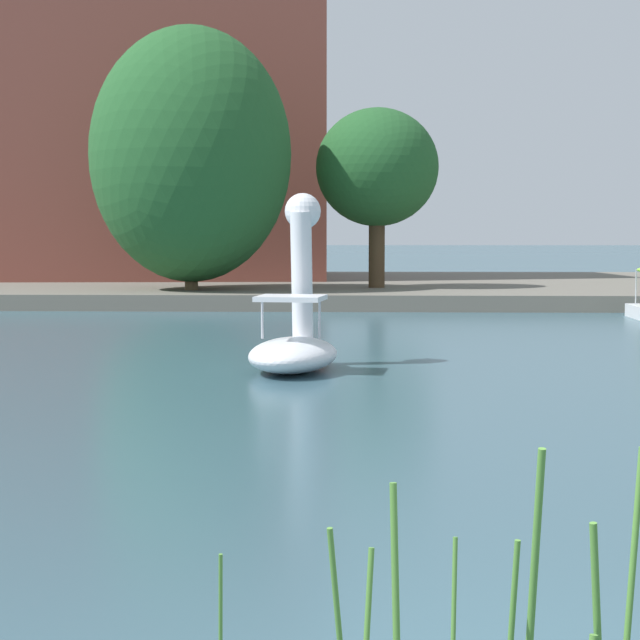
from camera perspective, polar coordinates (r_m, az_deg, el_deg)
name	(u,v)px	position (r m, az deg, el deg)	size (l,w,h in m)	color
shore_bank_far	(377,287)	(40.82, 3.09, 1.77)	(113.23, 19.85, 0.48)	#6B665B
swan_boat	(295,328)	(17.59, -1.34, -0.44)	(1.71, 2.67, 2.95)	white
tree_sapling_by_fence	(377,168)	(35.63, 3.07, 8.12)	(5.53, 5.49, 5.94)	#4C3823
tree_willow_near_path	(190,155)	(34.28, -6.96, 8.77)	(8.55, 8.36, 8.31)	brown
apartment_block	(141,86)	(45.46, -9.56, 12.28)	(14.82, 9.99, 15.78)	brown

